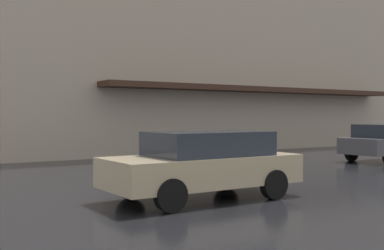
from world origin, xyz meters
name	(u,v)px	position (x,y,z in m)	size (l,w,h in m)	color
haussmann_block_corner	(172,4)	(21.01, -19.87, 8.97)	(18.23, 24.45, 18.32)	tan
car_champagne	(204,163)	(2.50, -9.64, 0.76)	(1.85, 4.10, 1.41)	tan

